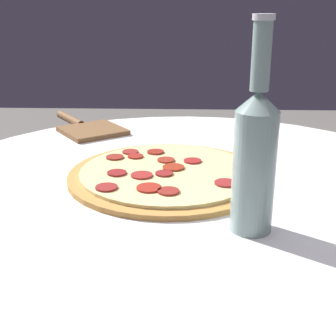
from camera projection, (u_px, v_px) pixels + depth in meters
table at (188, 270)px, 0.93m from camera, size 1.06×1.06×0.75m
pizza at (168, 174)px, 0.89m from camera, size 0.38×0.38×0.02m
beer_bottle at (255, 155)px, 0.65m from camera, size 0.06×0.06×0.30m
pizza_paddle at (87, 128)px, 1.22m from camera, size 0.24×0.28×0.02m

